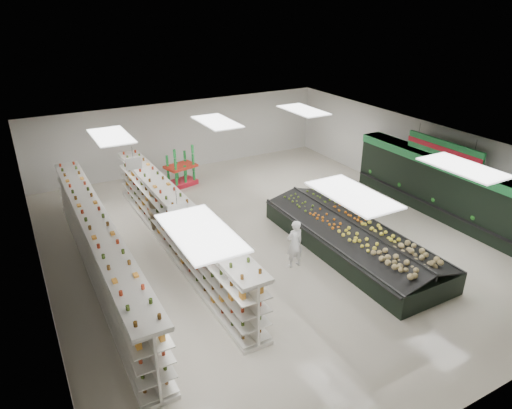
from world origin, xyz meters
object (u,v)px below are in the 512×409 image
produce_island (351,238)px  shopper_main (295,244)px  soda_endcap (181,168)px  gondola_left (100,251)px  gondola_center (176,226)px  shopper_background (157,209)px

produce_island → shopper_main: 2.16m
produce_island → soda_endcap: 8.47m
soda_endcap → shopper_main: soda_endcap is taller
gondola_left → soda_endcap: gondola_left is taller
produce_island → gondola_left: bearing=162.3°
gondola_left → soda_endcap: 7.23m
gondola_center → shopper_background: bearing=93.6°
shopper_background → soda_endcap: bearing=-8.5°
produce_island → shopper_main: (-2.13, 0.10, 0.31)m
produce_island → soda_endcap: size_ratio=4.21×
gondola_center → gondola_left: bearing=-171.3°
gondola_center → soda_endcap: gondola_center is taller
gondola_center → shopper_main: 3.86m
gondola_left → gondola_center: size_ratio=1.01×
soda_endcap → shopper_background: size_ratio=0.96×
produce_island → shopper_main: bearing=177.4°
shopper_main → shopper_background: size_ratio=0.91×
shopper_main → produce_island: bearing=176.8°
gondola_left → produce_island: bearing=-17.7°
soda_endcap → produce_island: bearing=-70.5°
soda_endcap → shopper_main: 7.91m
gondola_center → produce_island: (4.92, -2.76, -0.38)m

